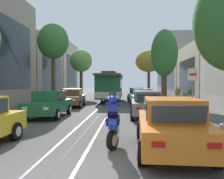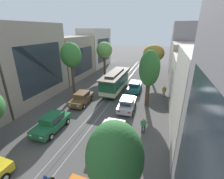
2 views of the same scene
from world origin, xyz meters
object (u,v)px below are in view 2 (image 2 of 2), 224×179
Objects in this scene: parked_car_silver_mid_right at (127,104)px; parked_car_teal_fourth_right at (135,86)px; parked_car_green_second_left at (52,123)px; street_tree_kerb_left_second at (71,56)px; parked_car_grey_second_right at (109,133)px; street_tree_kerb_right_mid at (154,53)px; cable_car_trolley at (115,82)px; parked_car_brown_mid_left at (82,98)px; street_sign_post at (106,170)px; street_tree_kerb_left_mid at (104,50)px; pedestrian_on_right_pavement at (164,91)px; street_tree_kerb_right_second at (149,69)px; pedestrian_on_left_pavement at (143,125)px; street_tree_kerb_right_near at (115,158)px.

parked_car_silver_mid_right is 1.01× the size of parked_car_teal_fourth_right.
parked_car_green_second_left is 9.90m from street_tree_kerb_left_second.
street_tree_kerb_right_mid is (2.04, 19.33, 4.40)m from parked_car_grey_second_right.
parked_car_brown_mid_left is at bearing -118.75° from cable_car_trolley.
cable_car_trolley is (2.99, 5.45, 0.86)m from parked_car_brown_mid_left.
parked_car_green_second_left is 0.99× the size of parked_car_teal_fourth_right.
parked_car_brown_mid_left is 0.65× the size of street_tree_kerb_right_mid.
cable_car_trolley is 16.62m from street_sign_post.
street_tree_kerb_left_second is at bearing -91.98° from street_tree_kerb_left_mid.
pedestrian_on_right_pavement reaches higher than parked_car_grey_second_right.
cable_car_trolley is at bearing -122.63° from street_tree_kerb_right_mid.
cable_car_trolley is (2.93, 11.69, 0.86)m from parked_car_green_second_left.
parked_car_green_second_left is 0.61× the size of street_tree_kerb_right_second.
pedestrian_on_left_pavement is (10.94, -5.88, -5.08)m from street_tree_kerb_left_second.
pedestrian_on_right_pavement is 0.63× the size of street_sign_post.
cable_car_trolley is at bearing 121.13° from pedestrian_on_left_pavement.
parked_car_silver_mid_right is 16.34m from street_tree_kerb_left_mid.
parked_car_grey_second_right is 0.65× the size of street_tree_kerb_right_mid.
street_tree_kerb_right_near is at bearing -96.96° from pedestrian_on_right_pavement.
parked_car_silver_mid_right is (6.14, 0.22, 0.00)m from parked_car_brown_mid_left.
street_sign_post is (-0.66, -23.86, -3.54)m from street_tree_kerb_right_mid.
pedestrian_on_right_pavement is (4.51, -1.01, 0.15)m from parked_car_teal_fourth_right.
street_tree_kerb_left_mid is 21.10m from pedestrian_on_left_pavement.
street_tree_kerb_right_mid is 9.93m from cable_car_trolley.
parked_car_grey_second_right is at bearing 106.91° from street_sign_post.
street_tree_kerb_right_mid is 24.13m from street_sign_post.
parked_car_brown_mid_left is 1.01× the size of parked_car_grey_second_right.
street_tree_kerb_right_second reaches higher than street_tree_kerb_right_mid.
parked_car_green_second_left is 10.51m from street_tree_kerb_right_near.
pedestrian_on_right_pavement is at bearing 28.99° from parked_car_brown_mid_left.
cable_car_trolley is 5.69× the size of pedestrian_on_left_pavement.
parked_car_green_second_left is at bearing -134.58° from street_tree_kerb_right_second.
street_sign_post is at bearing -101.72° from pedestrian_on_left_pavement.
parked_car_teal_fourth_right is at bearing 104.55° from pedestrian_on_left_pavement.
pedestrian_on_right_pavement is at bearing -12.56° from parked_car_teal_fourth_right.
cable_car_trolley is at bearing -177.52° from pedestrian_on_right_pavement.
parked_car_grey_second_right is 4.81m from street_sign_post.
street_sign_post is at bearing -91.60° from street_tree_kerb_right_mid.
street_sign_post reaches higher than pedestrian_on_left_pavement.
cable_car_trolley is at bearing 105.14° from street_sign_post.
street_sign_post is at bearing -85.30° from parked_car_teal_fourth_right.
pedestrian_on_right_pavement reaches higher than parked_car_brown_mid_left.
street_sign_post reaches higher than parked_car_teal_fourth_right.
pedestrian_on_right_pavement is (4.27, 5.55, 0.15)m from parked_car_silver_mid_right.
parked_car_green_second_left is 15.86m from pedestrian_on_right_pavement.
parked_car_silver_mid_right is 4.93m from pedestrian_on_left_pavement.
street_sign_post is (7.33, -10.59, 0.86)m from parked_car_brown_mid_left.
cable_car_trolley is (-3.15, 5.23, 0.86)m from parked_car_silver_mid_right.
parked_car_silver_mid_right is at bearing 2.03° from parked_car_brown_mid_left.
street_tree_kerb_right_second is 7.30m from pedestrian_on_left_pavement.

